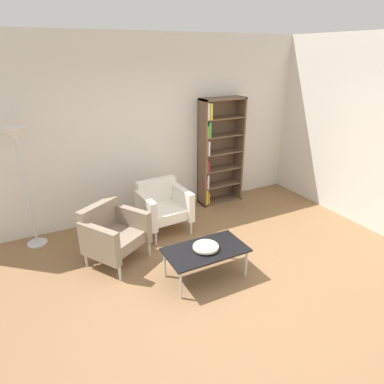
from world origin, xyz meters
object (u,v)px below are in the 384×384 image
at_px(coffee_table_low, 206,251).
at_px(decorative_bowl, 206,247).
at_px(armchair_near_window, 163,205).
at_px(armchair_corner_red, 113,233).
at_px(bookshelf_tall, 218,151).
at_px(floor_lamp_torchiere, 18,149).

relative_size(coffee_table_low, decorative_bowl, 3.12).
xyz_separation_m(armchair_near_window, armchair_corner_red, (-0.91, -0.48, 0.00)).
bearing_deg(armchair_corner_red, bookshelf_tall, -7.26).
bearing_deg(coffee_table_low, armchair_near_window, 89.84).
distance_m(decorative_bowl, armchair_near_window, 1.37).
bearing_deg(decorative_bowl, floor_lamp_torchiere, 135.30).
bearing_deg(armchair_near_window, armchair_corner_red, -155.95).
relative_size(coffee_table_low, floor_lamp_torchiere, 0.57).
relative_size(bookshelf_tall, coffee_table_low, 1.90).
xyz_separation_m(bookshelf_tall, decorative_bowl, (-1.32, -1.93, -0.53)).
bearing_deg(armchair_near_window, decorative_bowl, -93.76).
bearing_deg(decorative_bowl, bookshelf_tall, 55.58).
bearing_deg(bookshelf_tall, floor_lamp_torchiere, -177.80).
xyz_separation_m(coffee_table_low, floor_lamp_torchiere, (-1.82, 1.81, 1.08)).
bearing_deg(bookshelf_tall, armchair_corner_red, -155.01).
bearing_deg(coffee_table_low, floor_lamp_torchiere, 135.30).
bearing_deg(coffee_table_low, bookshelf_tall, 55.58).
bearing_deg(floor_lamp_torchiere, bookshelf_tall, 2.20).
relative_size(armchair_near_window, armchair_corner_red, 0.83).
bearing_deg(decorative_bowl, coffee_table_low, 0.00).
bearing_deg(floor_lamp_torchiere, coffee_table_low, -44.70).
bearing_deg(coffee_table_low, armchair_corner_red, 135.72).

